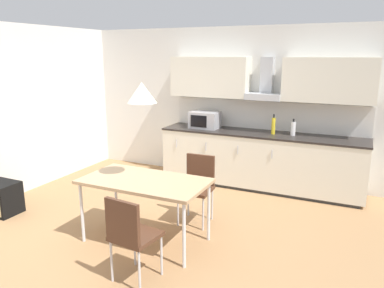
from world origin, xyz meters
name	(u,v)px	position (x,y,z in m)	size (l,w,h in m)	color
ground_plane	(149,235)	(0.00, 0.00, -0.01)	(7.61, 7.62, 0.02)	#9E754C
wall_back	(224,104)	(0.00, 2.59, 1.29)	(6.09, 0.10, 2.59)	silver
kitchen_counter	(260,160)	(0.77, 2.22, 0.46)	(3.26, 0.68, 0.91)	#333333
backsplash_tile	(266,116)	(0.77, 2.53, 1.14)	(3.24, 0.02, 0.47)	silver
upper_wall_cabinets	(266,79)	(0.77, 2.37, 1.75)	(3.24, 0.40, 0.66)	silver
microwave	(205,120)	(-0.21, 2.21, 1.05)	(0.48, 0.35, 0.28)	#ADADB2
bottle_white	(293,128)	(1.26, 2.24, 1.02)	(0.07, 0.07, 0.26)	white
bottle_yellow	(273,126)	(0.96, 2.21, 1.04)	(0.06, 0.06, 0.31)	yellow
dining_table	(145,184)	(0.06, -0.14, 0.70)	(1.43, 0.77, 0.75)	tan
chair_far_right	(198,182)	(0.37, 0.62, 0.53)	(0.42, 0.42, 0.87)	#4C2D1E
chair_near_right	(130,231)	(0.37, -0.91, 0.53)	(0.44, 0.44, 0.87)	#4C2D1E
guitar_amp	(0,198)	(-2.19, -0.31, 0.22)	(0.52, 0.37, 0.44)	black
pendant_lamp	(142,93)	(0.06, -0.14, 1.74)	(0.32, 0.32, 0.22)	silver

